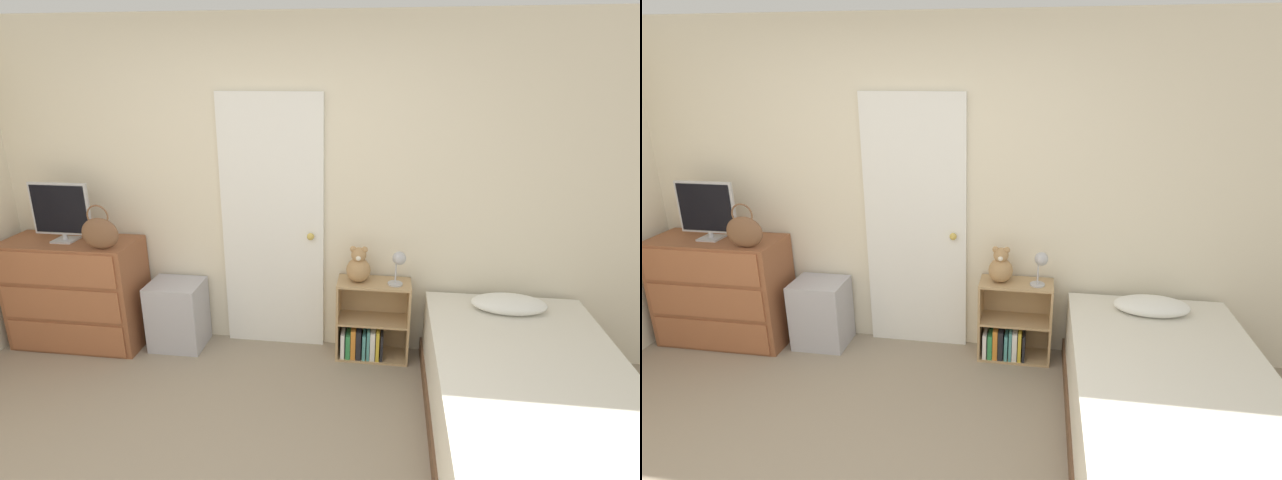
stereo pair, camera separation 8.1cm
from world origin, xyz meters
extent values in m
cube|color=beige|center=(0.00, 2.02, 1.27)|extent=(10.00, 0.06, 2.55)
cube|color=white|center=(-0.04, 1.97, 1.01)|extent=(0.80, 0.04, 2.02)
sphere|color=gold|center=(0.27, 1.92, 0.95)|extent=(0.06, 0.06, 0.06)
cube|color=brown|center=(-1.62, 1.75, 0.44)|extent=(1.05, 0.44, 0.89)
cube|color=#9D5B39|center=(-1.62, 1.52, 0.15)|extent=(0.97, 0.01, 0.26)
cube|color=#9D5B39|center=(-1.62, 1.52, 0.44)|extent=(0.97, 0.01, 0.26)
cube|color=#9D5B39|center=(-1.62, 1.52, 0.74)|extent=(0.97, 0.01, 0.26)
cube|color=#B7B7BC|center=(-1.65, 1.74, 0.90)|extent=(0.17, 0.16, 0.01)
cylinder|color=#B7B7BC|center=(-1.65, 1.74, 0.92)|extent=(0.04, 0.04, 0.04)
cube|color=#B7B7BC|center=(-1.65, 1.74, 1.15)|extent=(0.47, 0.02, 0.41)
cube|color=black|center=(-1.65, 1.73, 1.15)|extent=(0.44, 0.01, 0.37)
ellipsoid|color=brown|center=(-1.26, 1.60, 1.01)|extent=(0.29, 0.10, 0.24)
torus|color=brown|center=(-1.26, 1.60, 1.15)|extent=(0.17, 0.01, 0.17)
cube|color=#ADADB7|center=(-0.81, 1.80, 0.28)|extent=(0.42, 0.34, 0.55)
cube|color=tan|center=(0.50, 1.84, 0.32)|extent=(0.02, 0.26, 0.64)
cube|color=tan|center=(1.04, 1.84, 0.32)|extent=(0.02, 0.26, 0.64)
cube|color=tan|center=(0.77, 1.84, 0.01)|extent=(0.52, 0.26, 0.02)
cube|color=tan|center=(0.77, 1.84, 0.32)|extent=(0.52, 0.26, 0.02)
cube|color=tan|center=(0.77, 1.84, 0.63)|extent=(0.52, 0.26, 0.02)
cube|color=tan|center=(0.77, 1.96, 0.32)|extent=(0.56, 0.01, 0.64)
cube|color=white|center=(0.54, 1.82, 0.12)|extent=(0.03, 0.20, 0.21)
cube|color=#338C4C|center=(0.58, 1.83, 0.12)|extent=(0.03, 0.21, 0.20)
cube|color=orange|center=(0.62, 1.82, 0.14)|extent=(0.04, 0.21, 0.25)
cube|color=black|center=(0.67, 1.82, 0.14)|extent=(0.04, 0.19, 0.24)
cube|color=teal|center=(0.71, 1.80, 0.12)|extent=(0.03, 0.17, 0.21)
cube|color=teal|center=(0.74, 1.81, 0.14)|extent=(0.02, 0.19, 0.24)
cube|color=white|center=(0.77, 1.82, 0.14)|extent=(0.04, 0.20, 0.24)
cube|color=gold|center=(0.81, 1.82, 0.14)|extent=(0.03, 0.21, 0.24)
cube|color=black|center=(0.84, 1.82, 0.13)|extent=(0.02, 0.20, 0.22)
sphere|color=tan|center=(0.64, 1.84, 0.73)|extent=(0.18, 0.18, 0.18)
sphere|color=tan|center=(0.64, 1.84, 0.85)|extent=(0.11, 0.11, 0.11)
sphere|color=silver|center=(0.64, 1.79, 0.84)|extent=(0.04, 0.04, 0.04)
sphere|color=tan|center=(0.60, 1.84, 0.89)|extent=(0.05, 0.05, 0.05)
sphere|color=tan|center=(0.69, 1.84, 0.89)|extent=(0.05, 0.05, 0.05)
cylinder|color=#B2B2B7|center=(0.92, 1.81, 0.64)|extent=(0.11, 0.11, 0.01)
cylinder|color=#B2B2B7|center=(0.92, 1.81, 0.74)|extent=(0.01, 0.01, 0.17)
sphere|color=#B2B2B7|center=(0.94, 1.80, 0.85)|extent=(0.10, 0.10, 0.10)
cube|color=brown|center=(1.72, 0.98, 0.06)|extent=(1.16, 1.97, 0.12)
cube|color=silver|center=(1.72, 0.98, 0.33)|extent=(1.12, 1.91, 0.42)
ellipsoid|color=white|center=(1.72, 1.69, 0.59)|extent=(0.52, 0.28, 0.12)
camera|label=1|loc=(0.82, -1.65, 2.16)|focal=28.00mm
camera|label=2|loc=(0.90, -1.64, 2.16)|focal=28.00mm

